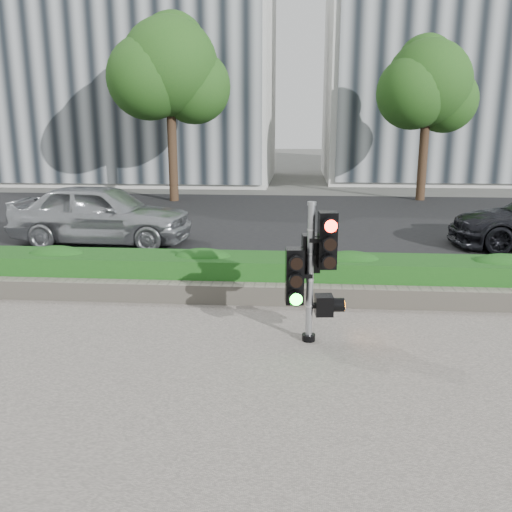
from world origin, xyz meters
name	(u,v)px	position (x,y,z in m)	size (l,w,h in m)	color
ground	(257,349)	(0.00, 0.00, 0.00)	(120.00, 120.00, 0.00)	#51514C
sidewalk	(237,453)	(0.00, -2.50, 0.01)	(16.00, 11.00, 0.03)	#9E9389
road	(281,222)	(0.00, 10.00, 0.01)	(60.00, 13.00, 0.02)	black
curb	(269,281)	(0.00, 3.15, 0.06)	(60.00, 0.25, 0.12)	gray
stone_wall	(265,294)	(0.00, 1.90, 0.20)	(12.00, 0.32, 0.34)	gray
hedge	(268,275)	(0.00, 2.55, 0.37)	(12.00, 1.00, 0.68)	#338529
building_left	(122,37)	(-9.00, 23.00, 7.50)	(16.00, 9.00, 15.00)	#B7B7B2
building_right	(493,68)	(11.00, 25.00, 6.00)	(18.00, 10.00, 12.00)	#B7B7B2
tree_left	(170,71)	(-4.52, 14.56, 5.04)	(4.61, 4.03, 7.34)	black
tree_right	(427,86)	(5.48, 15.55, 4.48)	(4.10, 3.58, 6.53)	black
traffic_signal	(312,265)	(0.75, 0.33, 1.15)	(0.72, 0.55, 2.02)	black
car_silver	(102,214)	(-4.54, 6.45, 0.81)	(1.86, 4.63, 1.58)	#A6A9AD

